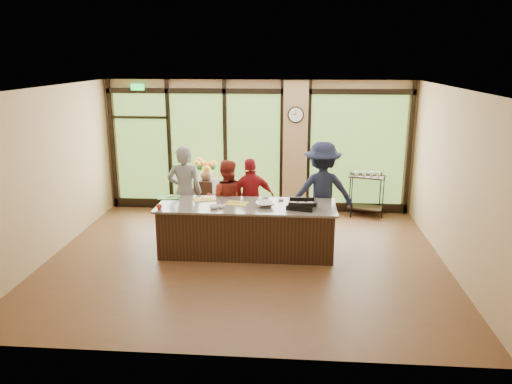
% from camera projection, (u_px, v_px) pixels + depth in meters
% --- Properties ---
extents(floor, '(7.00, 7.00, 0.00)m').
position_uv_depth(floor, '(245.00, 259.00, 8.92)').
color(floor, '#56341E').
rests_on(floor, ground).
extents(ceiling, '(7.00, 7.00, 0.00)m').
position_uv_depth(ceiling, '(244.00, 88.00, 8.13)').
color(ceiling, silver).
rests_on(ceiling, back_wall).
extents(back_wall, '(7.00, 0.00, 7.00)m').
position_uv_depth(back_wall, '(258.00, 147.00, 11.41)').
color(back_wall, tan).
rests_on(back_wall, floor).
extents(left_wall, '(0.00, 6.00, 6.00)m').
position_uv_depth(left_wall, '(48.00, 174.00, 8.79)').
color(left_wall, tan).
rests_on(left_wall, floor).
extents(right_wall, '(0.00, 6.00, 6.00)m').
position_uv_depth(right_wall, '(455.00, 181.00, 8.26)').
color(right_wall, tan).
rests_on(right_wall, floor).
extents(window_wall, '(6.90, 0.12, 3.00)m').
position_uv_depth(window_wall, '(265.00, 152.00, 11.38)').
color(window_wall, tan).
rests_on(window_wall, floor).
extents(island_base, '(3.10, 1.00, 0.88)m').
position_uv_depth(island_base, '(247.00, 230.00, 9.09)').
color(island_base, black).
rests_on(island_base, floor).
extents(countertop, '(3.20, 1.10, 0.04)m').
position_uv_depth(countertop, '(247.00, 206.00, 8.97)').
color(countertop, '#6E665B').
rests_on(countertop, island_base).
extents(wall_clock, '(0.36, 0.04, 0.36)m').
position_uv_depth(wall_clock, '(296.00, 115.00, 11.02)').
color(wall_clock, black).
rests_on(wall_clock, window_wall).
extents(cook_left, '(0.69, 0.46, 1.86)m').
position_uv_depth(cook_left, '(185.00, 192.00, 9.74)').
color(cook_left, slate).
rests_on(cook_left, floor).
extents(cook_midleft, '(0.77, 0.60, 1.58)m').
position_uv_depth(cook_midleft, '(226.00, 200.00, 9.74)').
color(cook_midleft, maroon).
rests_on(cook_midleft, floor).
extents(cook_midright, '(1.02, 0.68, 1.61)m').
position_uv_depth(cook_midright, '(251.00, 199.00, 9.76)').
color(cook_midright, maroon).
rests_on(cook_midright, floor).
extents(cook_right, '(1.33, 0.86, 1.95)m').
position_uv_depth(cook_right, '(322.00, 192.00, 9.63)').
color(cook_right, '#161B31').
rests_on(cook_right, floor).
extents(roasting_pan, '(0.56, 0.48, 0.08)m').
position_uv_depth(roasting_pan, '(302.00, 206.00, 8.74)').
color(roasting_pan, black).
rests_on(roasting_pan, countertop).
extents(mixing_bowl, '(0.43, 0.43, 0.08)m').
position_uv_depth(mixing_bowl, '(265.00, 204.00, 8.85)').
color(mixing_bowl, silver).
rests_on(mixing_bowl, countertop).
extents(cutting_board_left, '(0.45, 0.36, 0.01)m').
position_uv_depth(cutting_board_left, '(170.00, 197.00, 9.42)').
color(cutting_board_left, green).
rests_on(cutting_board_left, countertop).
extents(cutting_board_center, '(0.48, 0.42, 0.01)m').
position_uv_depth(cutting_board_center, '(204.00, 199.00, 9.29)').
color(cutting_board_center, gold).
rests_on(cutting_board_center, countertop).
extents(cutting_board_right, '(0.44, 0.36, 0.01)m').
position_uv_depth(cutting_board_right, '(237.00, 203.00, 9.03)').
color(cutting_board_right, gold).
rests_on(cutting_board_right, countertop).
extents(prep_bowl_near, '(0.18, 0.18, 0.05)m').
position_uv_depth(prep_bowl_near, '(214.00, 207.00, 8.74)').
color(prep_bowl_near, white).
rests_on(prep_bowl_near, countertop).
extents(prep_bowl_mid, '(0.14, 0.14, 0.04)m').
position_uv_depth(prep_bowl_mid, '(222.00, 206.00, 8.80)').
color(prep_bowl_mid, white).
rests_on(prep_bowl_mid, countertop).
extents(prep_bowl_far, '(0.14, 0.14, 0.03)m').
position_uv_depth(prep_bowl_far, '(281.00, 199.00, 9.24)').
color(prep_bowl_far, white).
rests_on(prep_bowl_far, countertop).
extents(red_ramekin, '(0.13, 0.13, 0.08)m').
position_uv_depth(red_ramekin, '(159.00, 207.00, 8.71)').
color(red_ramekin, red).
rests_on(red_ramekin, countertop).
extents(flower_stand, '(0.51, 0.51, 0.87)m').
position_uv_depth(flower_stand, '(207.00, 198.00, 11.11)').
color(flower_stand, black).
rests_on(flower_stand, floor).
extents(flower_vase, '(0.37, 0.37, 0.30)m').
position_uv_depth(flower_vase, '(206.00, 173.00, 10.95)').
color(flower_vase, olive).
rests_on(flower_vase, flower_stand).
extents(bar_cart, '(0.85, 0.65, 1.03)m').
position_uv_depth(bar_cart, '(366.00, 189.00, 11.19)').
color(bar_cart, black).
rests_on(bar_cart, floor).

